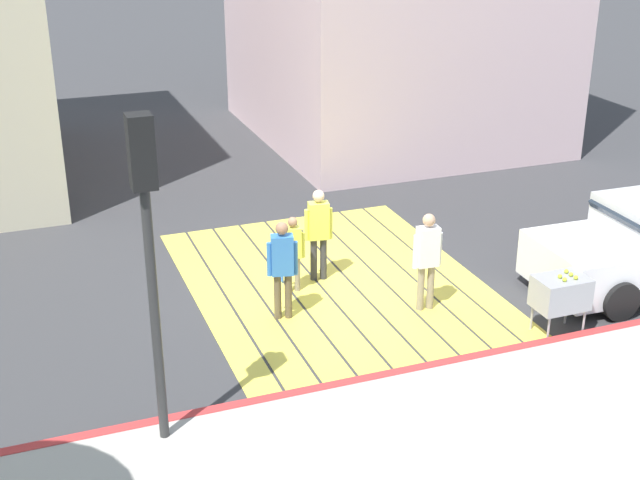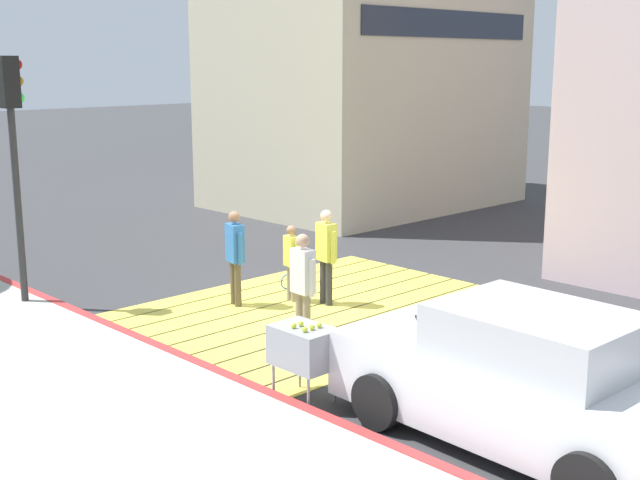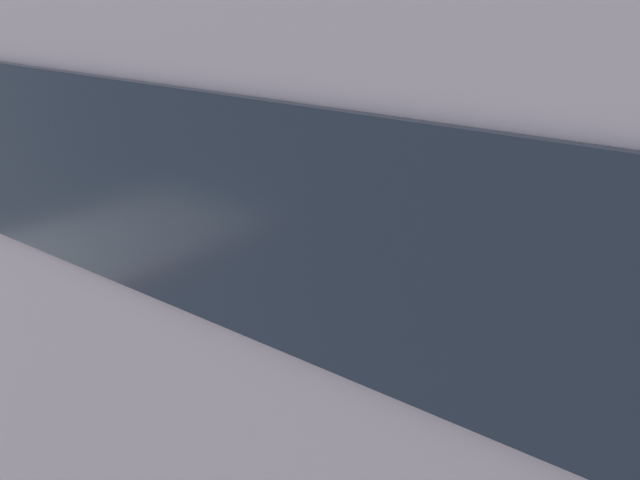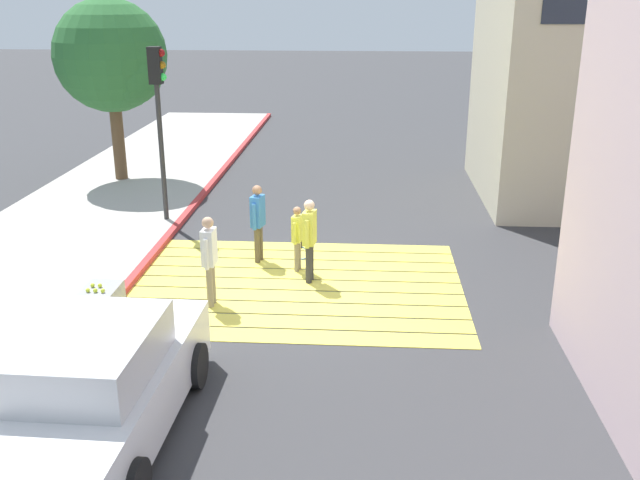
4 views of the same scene
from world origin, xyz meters
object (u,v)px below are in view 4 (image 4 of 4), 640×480
object	(u,v)px
street_tree	(114,59)
traffic_light_corner	(159,100)
pedestrian_adult_lead	(209,255)
tennis_ball_cart	(101,303)
pedestrian_child_with_racket	(298,235)
pedestrian_adult_trailing	(258,218)
pedestrian_adult_side	(309,235)
car_parked_near_curb	(97,388)

from	to	relation	value
street_tree	traffic_light_corner	bearing A→B (deg)	-58.43
street_tree	pedestrian_adult_lead	size ratio (longest dim) A/B	3.16
tennis_ball_cart	pedestrian_child_with_racket	world-z (taller)	pedestrian_child_with_racket
tennis_ball_cart	pedestrian_adult_trailing	world-z (taller)	pedestrian_adult_trailing
pedestrian_adult_lead	pedestrian_adult_side	xyz separation A→B (m)	(1.69, 1.23, -0.01)
car_parked_near_curb	traffic_light_corner	distance (m)	9.29
pedestrian_adult_side	pedestrian_child_with_racket	size ratio (longest dim) A/B	1.23
tennis_ball_cart	pedestrian_adult_side	distance (m)	4.21
car_parked_near_curb	pedestrian_child_with_racket	size ratio (longest dim) A/B	3.18
traffic_light_corner	pedestrian_adult_side	bearing A→B (deg)	-42.51
tennis_ball_cart	pedestrian_adult_lead	xyz separation A→B (m)	(1.44, 1.56, 0.28)
tennis_ball_cart	pedestrian_adult_side	size ratio (longest dim) A/B	0.61
street_tree	pedestrian_adult_lead	bearing A→B (deg)	-62.39
street_tree	tennis_ball_cart	distance (m)	10.98
traffic_light_corner	street_tree	size ratio (longest dim) A/B	0.80
car_parked_near_curb	tennis_ball_cart	xyz separation A→B (m)	(-0.90, 2.58, -0.04)
pedestrian_adult_lead	pedestrian_adult_side	size ratio (longest dim) A/B	1.01
street_tree	pedestrian_adult_trailing	distance (m)	8.48
pedestrian_adult_lead	pedestrian_adult_side	distance (m)	2.09
traffic_light_corner	tennis_ball_cart	world-z (taller)	traffic_light_corner
pedestrian_child_with_racket	pedestrian_adult_side	bearing A→B (deg)	-63.47
pedestrian_child_with_racket	pedestrian_adult_lead	bearing A→B (deg)	-127.82
tennis_ball_cart	pedestrian_adult_lead	world-z (taller)	pedestrian_adult_lead
pedestrian_adult_lead	pedestrian_adult_side	bearing A→B (deg)	36.02
car_parked_near_curb	traffic_light_corner	size ratio (longest dim) A/B	1.02
pedestrian_adult_trailing	pedestrian_child_with_racket	xyz separation A→B (m)	(0.87, -0.46, -0.20)
street_tree	pedestrian_adult_side	distance (m)	9.96
car_parked_near_curb	pedestrian_adult_side	xyz separation A→B (m)	(2.23, 5.37, 0.24)
traffic_light_corner	pedestrian_adult_lead	world-z (taller)	traffic_light_corner
car_parked_near_curb	street_tree	world-z (taller)	street_tree
traffic_light_corner	pedestrian_adult_trailing	xyz separation A→B (m)	(2.65, -2.45, -2.07)
street_tree	pedestrian_adult_trailing	size ratio (longest dim) A/B	3.19
pedestrian_child_with_racket	tennis_ball_cart	bearing A→B (deg)	-130.15
street_tree	pedestrian_adult_side	bearing A→B (deg)	-49.93
street_tree	pedestrian_adult_lead	distance (m)	10.03
street_tree	tennis_ball_cart	bearing A→B (deg)	-73.29
pedestrian_adult_lead	pedestrian_child_with_racket	xyz separation A→B (m)	(1.40, 1.81, -0.21)
tennis_ball_cart	traffic_light_corner	bearing A→B (deg)	96.16
tennis_ball_cart	pedestrian_adult_side	world-z (taller)	pedestrian_adult_side
car_parked_near_curb	pedestrian_child_with_racket	world-z (taller)	car_parked_near_curb
car_parked_near_curb	tennis_ball_cart	world-z (taller)	car_parked_near_curb
traffic_light_corner	pedestrian_child_with_racket	world-z (taller)	traffic_light_corner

